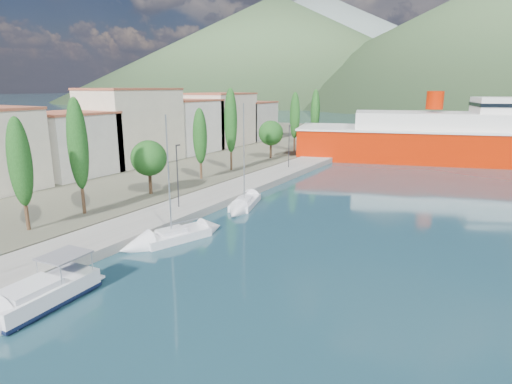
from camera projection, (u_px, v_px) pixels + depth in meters
The scene contains 10 objects.
ground at pixel (437, 129), 125.98m from camera, with size 1400.00×1400.00×0.00m, color #1C3D48.
quay at pixel (242, 187), 51.49m from camera, with size 5.00×88.00×0.80m, color gray.
land_strip at pixel (96, 153), 78.49m from camera, with size 70.00×148.00×0.70m, color #565644.
town_buildings at pixel (159, 128), 70.65m from camera, with size 9.20×69.20×11.30m.
tree_row at pixel (226, 133), 58.57m from camera, with size 4.03×62.35×11.36m.
lamp_posts at pixel (179, 173), 41.18m from camera, with size 0.15×48.42×6.06m.
motor_cruiser at pixel (19, 308), 23.15m from camera, with size 3.16×8.83×3.20m.
sailboat_near at pixel (155, 242), 33.75m from camera, with size 4.64×8.02×11.05m.
sailboat_mid at pixel (240, 208), 43.21m from camera, with size 4.31×8.20×11.42m.
ferry at pixel (487, 140), 69.94m from camera, with size 62.11×29.64×12.11m.
Camera 1 is at (17.76, -16.41, 12.22)m, focal length 30.00 mm.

